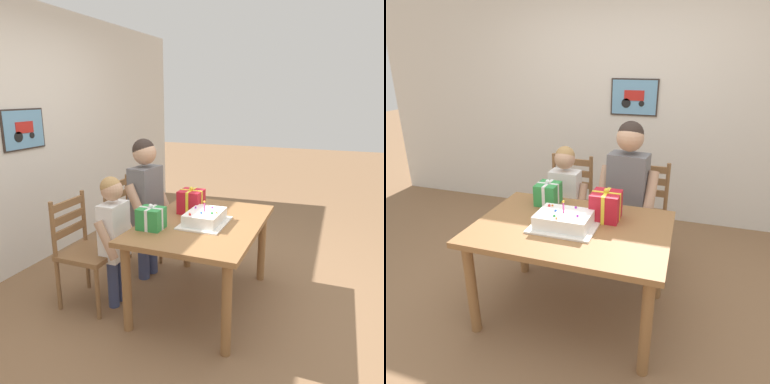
# 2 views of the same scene
# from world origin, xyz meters

# --- Properties ---
(ground_plane) EXTENTS (20.00, 20.00, 0.00)m
(ground_plane) POSITION_xyz_m (0.00, 0.00, 0.00)
(ground_plane) COLOR #846042
(back_wall) EXTENTS (6.40, 0.11, 2.60)m
(back_wall) POSITION_xyz_m (0.00, 1.92, 1.30)
(back_wall) COLOR silver
(back_wall) RESTS_ON ground
(dining_table) EXTENTS (1.32, 0.92, 0.72)m
(dining_table) POSITION_xyz_m (0.00, 0.00, 0.62)
(dining_table) COLOR olive
(dining_table) RESTS_ON ground
(birthday_cake) EXTENTS (0.44, 0.34, 0.19)m
(birthday_cake) POSITION_xyz_m (-0.04, -0.03, 0.77)
(birthday_cake) COLOR white
(birthday_cake) RESTS_ON dining_table
(gift_box_red_large) EXTENTS (0.17, 0.19, 0.20)m
(gift_box_red_large) POSITION_xyz_m (-0.30, 0.31, 0.80)
(gift_box_red_large) COLOR #2D8E42
(gift_box_red_large) RESTS_ON dining_table
(gift_box_beside_cake) EXTENTS (0.20, 0.20, 0.23)m
(gift_box_beside_cake) POSITION_xyz_m (0.19, 0.18, 0.82)
(gift_box_beside_cake) COLOR red
(gift_box_beside_cake) RESTS_ON dining_table
(chair_left) EXTENTS (0.42, 0.42, 0.92)m
(chair_left) POSITION_xyz_m (-0.36, 0.90, 0.47)
(chair_left) COLOR brown
(chair_left) RESTS_ON ground
(chair_right) EXTENTS (0.43, 0.43, 0.92)m
(chair_right) POSITION_xyz_m (0.36, 0.90, 0.47)
(chair_right) COLOR brown
(chair_right) RESTS_ON ground
(child_older) EXTENTS (0.50, 0.29, 1.34)m
(child_older) POSITION_xyz_m (0.26, 0.66, 0.81)
(child_older) COLOR #38426B
(child_older) RESTS_ON ground
(child_younger) EXTENTS (0.39, 0.22, 1.10)m
(child_younger) POSITION_xyz_m (-0.29, 0.66, 0.67)
(child_younger) COLOR #38426B
(child_younger) RESTS_ON ground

